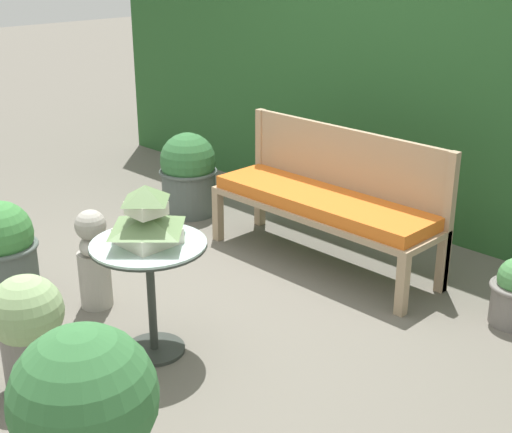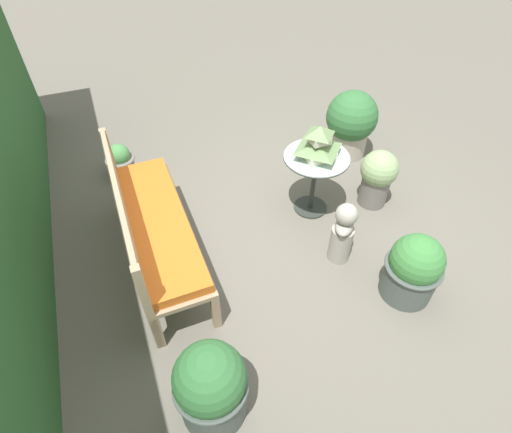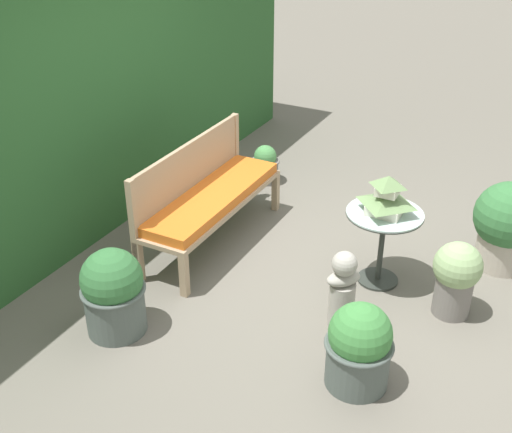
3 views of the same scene
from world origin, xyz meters
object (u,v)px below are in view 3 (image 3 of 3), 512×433
Objects in this scene: potted_plant_table_far at (359,347)px; pagoda_birdhouse at (387,197)px; potted_plant_path_edge at (113,292)px; patio_table at (383,228)px; potted_plant_bench_left at (507,224)px; garden_bust at (343,289)px; garden_bench at (213,200)px; potted_plant_table_near at (265,164)px; potted_plant_patio_mid at (456,276)px.

pagoda_birdhouse is at bearing 11.58° from potted_plant_table_far.
potted_plant_table_far is (0.29, -1.72, -0.03)m from potted_plant_path_edge.
potted_plant_bench_left is at bearing -49.91° from patio_table.
garden_bench is at bearing 108.90° from garden_bust.
potted_plant_bench_left is at bearing -101.66° from potted_plant_table_near.
potted_plant_table_far reaches higher than potted_plant_table_near.
pagoda_birdhouse is 0.47× the size of potted_plant_bench_left.
pagoda_birdhouse is at bearing 130.09° from potted_plant_bench_left.
potted_plant_path_edge reaches higher than potted_plant_table_near.
potted_plant_table_far is 1.51× the size of potted_plant_table_near.
garden_bust is 2.45m from potted_plant_table_near.
potted_plant_bench_left reaches higher than potted_plant_table_far.
potted_plant_path_edge is at bearing 122.31° from potted_plant_patio_mid.
potted_plant_bench_left is (0.70, -0.83, -0.10)m from patio_table.
potted_plant_bench_left is 2.54m from potted_plant_table_near.
pagoda_birdhouse is 0.87× the size of potted_plant_table_near.
pagoda_birdhouse is 2.13m from potted_plant_table_near.
garden_bench is 2.71× the size of garden_bust.
garden_bust is 1.02× the size of potted_plant_patio_mid.
garden_bust is at bearing 126.42° from potted_plant_patio_mid.
garden_bust is at bearing -59.84° from potted_plant_path_edge.
pagoda_birdhouse reaches higher than potted_plant_bench_left.
potted_plant_table_far is at bearing -122.08° from garden_bench.
patio_table is at bearing 34.21° from garden_bust.
patio_table is 2.10m from potted_plant_path_edge.
pagoda_birdhouse is 0.80m from garden_bust.
patio_table is 0.84× the size of potted_plant_bench_left.
potted_plant_table_near is at bearing 80.49° from garden_bust.
potted_plant_bench_left is at bearing -17.36° from potted_plant_table_far.
potted_plant_bench_left is at bearing -46.73° from potted_plant_path_edge.
potted_plant_table_near is (1.21, 1.65, -0.57)m from pagoda_birdhouse.
garden_bench is at bearing 93.85° from pagoda_birdhouse.
garden_bench is at bearing 88.64° from potted_plant_patio_mid.
potted_plant_patio_mid is at bearing -57.69° from potted_plant_path_edge.
garden_bust reaches higher than potted_plant_patio_mid.
patio_table is 1.04× the size of potted_plant_table_far.
potted_plant_table_far is at bearing -80.42° from potted_plant_path_edge.
potted_plant_path_edge is (-1.48, 1.48, -0.16)m from patio_table.
potted_plant_table_far is at bearing -168.42° from pagoda_birdhouse.
garden_bust is 0.86m from potted_plant_patio_mid.
garden_bust is at bearing 146.37° from potted_plant_bench_left.
garden_bench is 2.51× the size of potted_plant_path_edge.
patio_table is 1.05× the size of potted_plant_patio_mid.
potted_plant_table_far reaches higher than garden_bench.
potted_plant_bench_left reaches higher than potted_plant_patio_mid.
potted_plant_table_near is at bearing 78.34° from potted_plant_bench_left.
potted_plant_bench_left reaches higher than garden_bench.
patio_table reaches higher than potted_plant_table_near.
potted_plant_bench_left is 1.87× the size of potted_plant_table_near.
potted_plant_table_near is at bearing 3.56° from potted_plant_path_edge.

